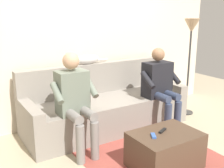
{
  "coord_description": "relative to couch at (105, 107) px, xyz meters",
  "views": [
    {
      "loc": [
        1.92,
        3.15,
        1.66
      ],
      "look_at": [
        0.0,
        0.06,
        0.7
      ],
      "focal_mm": 44.21,
      "sensor_mm": 36.0,
      "label": 1
    }
  ],
  "objects": [
    {
      "name": "floor_rug",
      "position": [
        0.0,
        1.12,
        -0.3
      ],
      "size": [
        1.5,
        1.66,
        0.01
      ],
      "primitive_type": "cube",
      "color": "#9E473D",
      "rests_on": "ground"
    },
    {
      "name": "back_wall",
      "position": [
        0.0,
        -0.51,
        1.01
      ],
      "size": [
        4.8,
        0.06,
        2.63
      ],
      "primitive_type": "cube",
      "color": "beige",
      "rests_on": "ground"
    },
    {
      "name": "floor_lamp",
      "position": [
        -1.44,
        0.22,
        0.97
      ],
      "size": [
        0.24,
        0.24,
        1.55
      ],
      "color": "#2D2D2D",
      "rests_on": "ground"
    },
    {
      "name": "person_right_seated",
      "position": [
        0.66,
        0.42,
        0.38
      ],
      "size": [
        0.51,
        0.56,
        1.2
      ],
      "color": "slate",
      "rests_on": "ground"
    },
    {
      "name": "cat_on_backrest",
      "position": [
        0.15,
        -0.29,
        0.68
      ],
      "size": [
        0.59,
        0.13,
        0.15
      ],
      "color": "silver",
      "rests_on": "couch"
    },
    {
      "name": "remote_black",
      "position": [
        0.0,
        1.23,
        0.1
      ],
      "size": [
        0.14,
        0.08,
        0.02
      ],
      "primitive_type": "cube",
      "rotation": [
        0.0,
        0.0,
        0.4
      ],
      "color": "black",
      "rests_on": "coffee_table"
    },
    {
      "name": "remote_blue",
      "position": [
        0.16,
        1.27,
        0.1
      ],
      "size": [
        0.09,
        0.12,
        0.02
      ],
      "primitive_type": "cube",
      "rotation": [
        0.0,
        0.0,
        4.19
      ],
      "color": "#3860B7",
      "rests_on": "coffee_table"
    },
    {
      "name": "couch",
      "position": [
        0.0,
        0.0,
        0.0
      ],
      "size": [
        2.36,
        0.85,
        0.91
      ],
      "color": "gray",
      "rests_on": "ground"
    },
    {
      "name": "coffee_table",
      "position": [
        0.0,
        1.28,
        -0.1
      ],
      "size": [
        0.73,
        0.53,
        0.4
      ],
      "color": "#4C3828",
      "rests_on": "ground"
    },
    {
      "name": "person_left_seated",
      "position": [
        -0.66,
        0.42,
        0.36
      ],
      "size": [
        0.55,
        0.52,
        1.16
      ],
      "color": "black",
      "rests_on": "ground"
    },
    {
      "name": "ground_plane",
      "position": [
        0.0,
        0.73,
        -0.3
      ],
      "size": [
        8.0,
        8.0,
        0.0
      ],
      "primitive_type": "plane",
      "color": "tan"
    }
  ]
}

